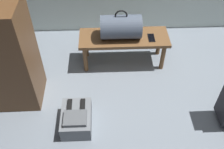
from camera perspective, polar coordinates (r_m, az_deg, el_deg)
The scene contains 6 objects.
ground_plane at distance 2.66m, azimuth 10.79°, elevation -10.03°, with size 6.60×6.60×0.00m, color slate.
bench at distance 2.98m, azimuth 2.60°, elevation 7.38°, with size 1.00×0.36×0.37m.
duffel_bag_slate at distance 2.86m, azimuth 1.91°, elevation 10.32°, with size 0.44×0.26×0.34m.
cell_phone at distance 2.95m, azimuth 8.57°, elevation 7.92°, with size 0.07×0.14×0.01m.
backpack_grey at distance 2.54m, azimuth -7.75°, elevation -9.51°, with size 0.28×0.38×0.21m.
side_cabinet at distance 2.62m, azimuth -22.74°, elevation 3.58°, with size 0.56×0.44×1.10m.
Camera 1 is at (-0.55, -1.44, 2.16)m, focal length 41.98 mm.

